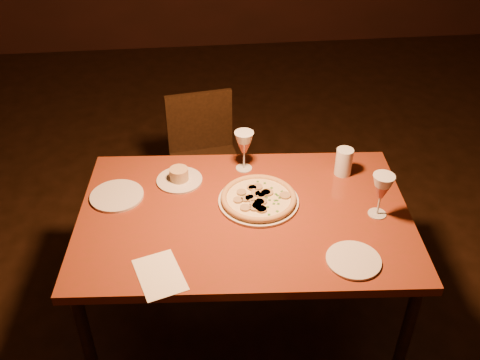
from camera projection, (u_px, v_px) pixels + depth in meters
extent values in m
plane|color=black|center=(277.00, 310.00, 2.68)|extent=(7.00, 7.00, 0.00)
cube|color=maroon|center=(244.00, 216.00, 2.18)|extent=(1.41, 0.97, 0.04)
cylinder|color=black|center=(90.00, 352.00, 2.08)|extent=(0.05, 0.05, 0.68)
cylinder|color=black|center=(119.00, 226.00, 2.68)|extent=(0.05, 0.05, 0.68)
cylinder|color=black|center=(403.00, 344.00, 2.11)|extent=(0.05, 0.05, 0.68)
cylinder|color=black|center=(362.00, 221.00, 2.71)|extent=(0.05, 0.05, 0.68)
cube|color=black|center=(207.00, 167.00, 3.00)|extent=(0.42, 0.42, 0.04)
cube|color=black|center=(200.00, 121.00, 3.02)|extent=(0.37, 0.08, 0.36)
cylinder|color=black|center=(187.00, 216.00, 2.98)|extent=(0.03, 0.03, 0.38)
cylinder|color=black|center=(179.00, 185.00, 3.21)|extent=(0.03, 0.03, 0.38)
cylinder|color=black|center=(240.00, 208.00, 3.04)|extent=(0.03, 0.03, 0.38)
cylinder|color=black|center=(227.00, 178.00, 3.27)|extent=(0.03, 0.03, 0.38)
cylinder|color=silver|center=(259.00, 201.00, 2.22)|extent=(0.34, 0.34, 0.01)
cylinder|color=#FAE4AC|center=(259.00, 199.00, 2.22)|extent=(0.31, 0.31, 0.01)
torus|color=tan|center=(259.00, 197.00, 2.21)|extent=(0.32, 0.32, 0.02)
cylinder|color=silver|center=(179.00, 180.00, 2.35)|extent=(0.20, 0.20, 0.01)
cylinder|color=tan|center=(179.00, 174.00, 2.33)|extent=(0.08, 0.08, 0.05)
cylinder|color=silver|center=(344.00, 162.00, 2.36)|extent=(0.08, 0.08, 0.13)
cylinder|color=silver|center=(117.00, 196.00, 2.25)|extent=(0.22, 0.22, 0.01)
cylinder|color=silver|center=(353.00, 260.00, 1.94)|extent=(0.20, 0.20, 0.01)
cube|color=white|center=(160.00, 275.00, 1.89)|extent=(0.21, 0.25, 0.00)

